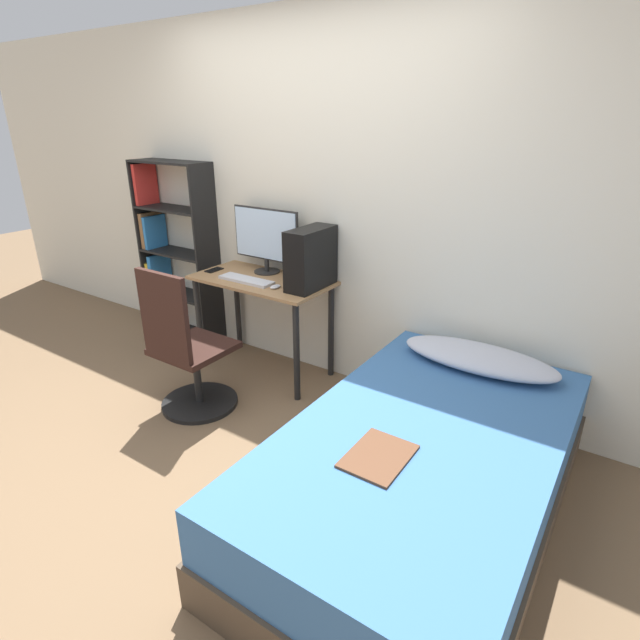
% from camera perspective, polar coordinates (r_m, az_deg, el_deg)
% --- Properties ---
extents(ground_plane, '(14.00, 14.00, 0.00)m').
position_cam_1_polar(ground_plane, '(3.06, -16.77, -15.73)').
color(ground_plane, brown).
extents(wall_back, '(8.00, 0.05, 2.50)m').
position_cam_1_polar(wall_back, '(3.57, -0.26, 12.93)').
color(wall_back, silver).
rests_on(wall_back, ground_plane).
extents(desk, '(1.03, 0.53, 0.74)m').
position_cam_1_polar(desk, '(3.69, -6.60, 2.80)').
color(desk, '#997047').
rests_on(desk, ground_plane).
extents(bookshelf, '(0.73, 0.26, 1.50)m').
position_cam_1_polar(bookshelf, '(4.53, -16.69, 7.17)').
color(bookshelf, black).
rests_on(bookshelf, ground_plane).
extents(office_chair, '(0.51, 0.51, 0.99)m').
position_cam_1_polar(office_chair, '(3.35, -14.89, -4.27)').
color(office_chair, black).
rests_on(office_chair, ground_plane).
extents(bed, '(1.17, 2.03, 0.49)m').
position_cam_1_polar(bed, '(2.55, 11.57, -16.78)').
color(bed, '#4C3D2D').
rests_on(bed, ground_plane).
extents(pillow, '(0.89, 0.36, 0.11)m').
position_cam_1_polar(pillow, '(3.01, 17.69, -4.13)').
color(pillow, '#B2B7C6').
rests_on(pillow, bed).
extents(magazine, '(0.24, 0.32, 0.01)m').
position_cam_1_polar(magazine, '(2.20, 6.69, -15.20)').
color(magazine, '#56331E').
rests_on(magazine, bed).
extents(monitor, '(0.58, 0.20, 0.48)m').
position_cam_1_polar(monitor, '(3.74, -6.22, 9.37)').
color(monitor, black).
rests_on(monitor, desk).
extents(keyboard, '(0.43, 0.12, 0.02)m').
position_cam_1_polar(keyboard, '(3.60, -8.42, 4.55)').
color(keyboard, silver).
rests_on(keyboard, desk).
extents(pc_tower, '(0.18, 0.40, 0.41)m').
position_cam_1_polar(pc_tower, '(3.38, -1.05, 7.05)').
color(pc_tower, black).
rests_on(pc_tower, desk).
extents(mouse, '(0.06, 0.09, 0.02)m').
position_cam_1_polar(mouse, '(3.44, -5.13, 3.82)').
color(mouse, silver).
rests_on(mouse, desk).
extents(phone, '(0.07, 0.14, 0.01)m').
position_cam_1_polar(phone, '(3.90, -12.00, 5.62)').
color(phone, black).
rests_on(phone, desk).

